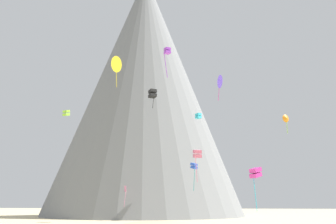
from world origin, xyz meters
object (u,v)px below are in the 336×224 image
Objects in this scene: kite_indigo_mid at (219,82)px; kite_black_mid at (153,94)px; kite_yellow_mid at (116,64)px; kite_orange_mid at (286,118)px; rock_massif at (143,106)px; kite_blue_low at (194,166)px; kite_rainbow_low at (197,154)px; kite_cyan_mid at (198,116)px; kite_pink_low at (125,191)px; kite_lime_mid at (66,113)px; kite_violet_mid at (167,52)px; kite_magenta_low at (256,173)px.

kite_indigo_mid is 15.43m from kite_black_mid.
kite_orange_mid is at bearing 137.30° from kite_yellow_mid.
rock_massif is 33.02m from kite_black_mid.
kite_blue_low is 20.31m from kite_orange_mid.
kite_rainbow_low is 17.90m from kite_cyan_mid.
kite_pink_low is 1.32× the size of kite_orange_mid.
kite_orange_mid is (11.12, -3.08, -7.77)m from kite_indigo_mid.
kite_cyan_mid is at bearing -126.78° from kite_lime_mid.
rock_massif reaches higher than kite_blue_low.
kite_black_mid is at bearing -74.53° from rock_massif.
rock_massif reaches higher than kite_indigo_mid.
kite_lime_mid is (-24.10, -15.66, -1.77)m from kite_cyan_mid.
kite_pink_low is (-13.90, 33.04, -17.59)m from kite_violet_mid.
kite_blue_low is 1.08× the size of kite_yellow_mid.
kite_magenta_low is 1.29× the size of kite_violet_mid.
kite_cyan_mid is at bearing -174.15° from kite_yellow_mid.
kite_orange_mid reaches higher than kite_pink_low.
kite_indigo_mid is 3.57× the size of kite_lime_mid.
kite_violet_mid is at bearing 75.36° from kite_yellow_mid.
kite_black_mid is (-9.41, 5.58, 13.04)m from kite_rainbow_low.
kite_magenta_low is 1.63× the size of kite_orange_mid.
kite_magenta_low is at bearing -124.80° from kite_cyan_mid.
kite_cyan_mid is (-0.91, 14.84, 9.98)m from kite_rainbow_low.
kite_orange_mid is at bearing -57.77° from kite_black_mid.
kite_orange_mid is at bearing -165.09° from kite_lime_mid.
kite_violet_mid is (-1.85, -23.36, 11.30)m from kite_rainbow_low.
kite_indigo_mid reaches higher than kite_magenta_low.
kite_indigo_mid is at bearing 157.24° from kite_yellow_mid.
kite_yellow_mid is (-20.20, 8.18, 17.43)m from kite_magenta_low.
kite_pink_low is at bearing 119.08° from kite_orange_mid.
kite_violet_mid is 32.46m from kite_lime_mid.
kite_cyan_mid reaches higher than kite_magenta_low.
rock_massif is 54.94m from kite_orange_mid.
rock_massif is 29.19m from kite_cyan_mid.
kite_violet_mid is at bearing -110.90° from kite_black_mid.
kite_yellow_mid is (7.00, -52.95, -5.45)m from rock_massif.
kite_indigo_mid is 29.72m from kite_lime_mid.
kite_yellow_mid is at bearing 103.66° from kite_violet_mid.
kite_black_mid reaches higher than kite_lime_mid.
kite_black_mid is (6.35, -4.10, 19.34)m from kite_pink_low.
kite_yellow_mid is at bearing -172.44° from kite_blue_low.
kite_magenta_low is 43.33m from kite_lime_mid.
kite_orange_mid is at bearing -99.09° from kite_cyan_mid.
kite_violet_mid is 0.77× the size of kite_blue_low.
kite_indigo_mid reaches higher than kite_black_mid.
kite_blue_low is at bearing -121.54° from kite_indigo_mid.
kite_magenta_low is at bearing -93.59° from kite_black_mid.
rock_massif reaches higher than kite_lime_mid.
kite_cyan_mid reaches higher than kite_blue_low.
kite_rainbow_low is 26.01m from kite_violet_mid.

